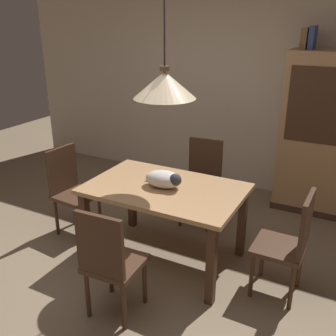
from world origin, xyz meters
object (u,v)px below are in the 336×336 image
at_px(chair_left_side, 71,187).
at_px(book_brown_thick, 305,38).
at_px(cat_sleeping, 165,179).
at_px(chair_near_front, 109,260).
at_px(hutch_bookcase, 332,140).
at_px(chair_far_back, 202,178).
at_px(book_blue_wide, 313,38).
at_px(chair_right_side, 290,241).
at_px(pendant_lamp, 165,85).
at_px(dining_table, 165,197).

distance_m(chair_left_side, book_brown_thick, 2.96).
xyz_separation_m(chair_left_side, cat_sleeping, (1.13, -0.01, 0.32)).
bearing_deg(cat_sleeping, chair_left_side, 179.48).
xyz_separation_m(chair_near_front, cat_sleeping, (-0.01, 0.88, 0.32)).
xyz_separation_m(chair_left_side, hutch_bookcase, (2.32, 1.74, 0.38)).
bearing_deg(chair_far_back, book_blue_wide, 45.50).
bearing_deg(chair_far_back, hutch_bookcase, 35.93).
bearing_deg(chair_far_back, chair_right_side, -37.78).
bearing_deg(chair_left_side, book_blue_wide, 41.36).
bearing_deg(pendant_lamp, book_brown_thick, 66.12).
distance_m(pendant_lamp, hutch_bookcase, 2.25).
distance_m(chair_right_side, book_blue_wide, 2.29).
bearing_deg(chair_left_side, cat_sleeping, -0.52).
distance_m(chair_near_front, cat_sleeping, 0.93).
relative_size(cat_sleeping, hutch_bookcase, 0.21).
height_order(chair_left_side, book_brown_thick, book_brown_thick).
height_order(pendant_lamp, hutch_bookcase, pendant_lamp).
distance_m(chair_right_side, pendant_lamp, 1.61).
relative_size(chair_far_back, chair_near_front, 1.00).
relative_size(chair_left_side, book_brown_thick, 3.88).
bearing_deg(chair_near_front, cat_sleeping, 90.36).
bearing_deg(book_brown_thick, cat_sleeping, -113.88).
bearing_deg(chair_right_side, hutch_bookcase, 87.93).
relative_size(chair_far_back, chair_right_side, 1.00).
relative_size(chair_near_front, pendant_lamp, 0.72).
height_order(chair_far_back, book_brown_thick, book_brown_thick).
relative_size(chair_far_back, book_brown_thick, 3.88).
xyz_separation_m(dining_table, chair_left_side, (-1.13, 0.01, -0.14)).
xyz_separation_m(chair_right_side, book_blue_wide, (-0.28, 1.75, 1.46)).
bearing_deg(book_blue_wide, chair_near_front, -107.83).
bearing_deg(chair_near_front, hutch_bookcase, 65.65).
bearing_deg(pendant_lamp, cat_sleeping, -114.86).
distance_m(cat_sleeping, book_blue_wide, 2.26).
height_order(book_brown_thick, book_blue_wide, book_blue_wide).
xyz_separation_m(chair_far_back, cat_sleeping, (0.00, -0.88, 0.32)).
height_order(dining_table, chair_left_side, chair_left_side).
bearing_deg(pendant_lamp, book_blue_wide, 64.10).
height_order(dining_table, chair_right_side, chair_right_side).
height_order(chair_left_side, chair_far_back, same).
height_order(chair_near_front, hutch_bookcase, hutch_bookcase).
relative_size(dining_table, cat_sleeping, 3.58).
distance_m(chair_left_side, cat_sleeping, 1.17).
distance_m(pendant_lamp, book_brown_thick, 1.93).
relative_size(dining_table, chair_far_back, 1.51).
distance_m(hutch_bookcase, book_blue_wide, 1.13).
distance_m(chair_near_front, book_blue_wide, 3.12).
bearing_deg(dining_table, chair_right_side, -0.05).
height_order(chair_far_back, cat_sleeping, chair_far_back).
xyz_separation_m(pendant_lamp, book_brown_thick, (0.77, 1.75, 0.30)).
bearing_deg(dining_table, chair_far_back, 90.37).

